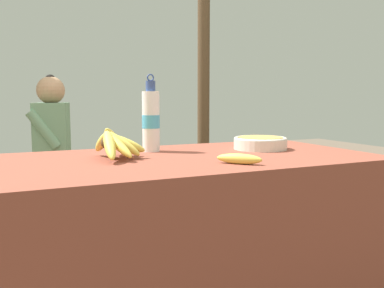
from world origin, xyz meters
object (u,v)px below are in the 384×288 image
at_px(serving_bowl, 260,142).
at_px(seated_vendor, 45,146).
at_px(water_bottle, 151,120).
at_px(loose_banana_front, 239,159).
at_px(banana_bunch_green, 165,157).
at_px(banana_bunch_ripe, 116,143).
at_px(support_post_far, 204,61).
at_px(wooden_bench, 100,179).

bearing_deg(serving_bowl, seated_vendor, 121.27).
relative_size(water_bottle, loose_banana_front, 2.29).
bearing_deg(seated_vendor, water_bottle, 117.91).
bearing_deg(banana_bunch_green, loose_banana_front, -101.57).
bearing_deg(water_bottle, serving_bowl, -14.85).
xyz_separation_m(banana_bunch_ripe, loose_banana_front, (0.35, -0.29, -0.04)).
xyz_separation_m(water_bottle, support_post_far, (1.00, 1.57, 0.41)).
height_order(banana_bunch_ripe, wooden_bench, banana_bunch_ripe).
bearing_deg(banana_bunch_ripe, seated_vendor, 96.51).
bearing_deg(serving_bowl, banana_bunch_green, 88.14).
bearing_deg(seated_vendor, loose_banana_front, 119.34).
relative_size(loose_banana_front, support_post_far, 0.06).
distance_m(banana_bunch_ripe, serving_bowl, 0.64).
xyz_separation_m(water_bottle, loose_banana_front, (0.17, -0.43, -0.11)).
xyz_separation_m(wooden_bench, support_post_far, (0.97, 0.37, 0.88)).
relative_size(water_bottle, banana_bunch_green, 1.24).
distance_m(banana_bunch_ripe, wooden_bench, 1.42).
bearing_deg(banana_bunch_green, wooden_bench, 179.27).
height_order(serving_bowl, support_post_far, support_post_far).
bearing_deg(wooden_bench, seated_vendor, -176.57).
bearing_deg(support_post_far, seated_vendor, -163.52).
distance_m(serving_bowl, water_bottle, 0.48).
distance_m(banana_bunch_ripe, seated_vendor, 1.34).
relative_size(banana_bunch_ripe, seated_vendor, 0.26).
height_order(seated_vendor, banana_bunch_green, seated_vendor).
bearing_deg(loose_banana_front, wooden_bench, 95.00).
distance_m(banana_bunch_ripe, water_bottle, 0.24).
xyz_separation_m(serving_bowl, water_bottle, (-0.46, 0.12, 0.10)).
relative_size(seated_vendor, banana_bunch_green, 4.28).
distance_m(water_bottle, loose_banana_front, 0.48).
distance_m(serving_bowl, seated_vendor, 1.52).
bearing_deg(support_post_far, banana_bunch_ripe, -124.53).
relative_size(banana_bunch_ripe, banana_bunch_green, 1.11).
bearing_deg(water_bottle, support_post_far, 57.58).
xyz_separation_m(serving_bowl, seated_vendor, (-0.79, 1.30, -0.12)).
xyz_separation_m(serving_bowl, loose_banana_front, (-0.29, -0.31, -0.01)).
relative_size(water_bottle, seated_vendor, 0.29).
height_order(water_bottle, support_post_far, support_post_far).
bearing_deg(wooden_bench, banana_bunch_ripe, -98.70).
relative_size(banana_bunch_ripe, wooden_bench, 0.18).
xyz_separation_m(loose_banana_front, support_post_far, (0.83, 2.00, 0.52)).
bearing_deg(banana_bunch_ripe, loose_banana_front, -39.50).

